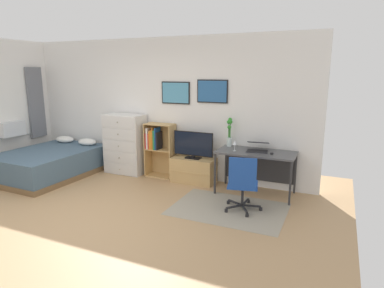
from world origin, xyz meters
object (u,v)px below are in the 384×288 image
desk (257,158)px  bookshelf (158,146)px  dresser (125,144)px  laptop (258,147)px  tv_stand (194,170)px  office_chair (243,183)px  television (193,145)px  bed (50,163)px  computer_mouse (272,153)px  bamboo_vase (229,132)px  wine_glass (235,143)px

desk → bookshelf: bearing=177.3°
dresser → laptop: size_ratio=2.82×
tv_stand → office_chair: (1.21, -0.96, 0.22)m
television → dresser: bearing=179.7°
bookshelf → laptop: bearing=-2.7°
bed → dresser: 1.53m
laptop → bed: bearing=-176.5°
computer_mouse → office_chair: bearing=-108.6°
desk → bamboo_vase: (-0.54, 0.13, 0.39)m
bed → computer_mouse: bearing=9.6°
laptop → tv_stand: bearing=170.8°
bed → bookshelf: bearing=24.4°
bed → desk: (4.01, 0.76, 0.35)m
wine_glass → bookshelf: bearing=170.6°
dresser → computer_mouse: 3.01m
television → computer_mouse: bearing=-6.0°
bookshelf → tv_stand: 0.89m
dresser → computer_mouse: dresser is taller
television → wine_glass: television is taller
desk → office_chair: 0.93m
bamboo_vase → bookshelf: bearing=-178.4°
bed → office_chair: bearing=-0.9°
dresser → bamboo_vase: size_ratio=2.35×
bed → office_chair: (4.02, -0.15, 0.19)m
bed → computer_mouse: (4.28, 0.63, 0.49)m
bamboo_vase → wine_glass: (0.20, -0.31, -0.12)m
dresser → wine_glass: (2.39, -0.20, 0.27)m
bamboo_vase → wine_glass: bearing=-57.9°
wine_glass → tv_stand: bearing=165.6°
bamboo_vase → wine_glass: bamboo_vase is taller
bed → bamboo_vase: (3.46, 0.90, 0.73)m
laptop → bamboo_vase: size_ratio=0.83×
office_chair → dresser: bearing=148.5°
bed → desk: bearing=12.1°
dresser → bookshelf: dresser is taller
television → office_chair: bearing=-37.5°
bed → television: 2.94m
bookshelf → laptop: size_ratio=2.48×
desk → office_chair: (0.01, -0.92, -0.15)m
dresser → wine_glass: dresser is taller
bed → tv_stand: 2.91m
television → wine_glass: bearing=-13.0°
tv_stand → bed: bearing=-164.0°
desk → office_chair: size_ratio=1.52×
bed → office_chair: office_chair is taller
dresser → television: (1.53, -0.01, 0.11)m
desk → office_chair: bearing=-89.4°
bamboo_vase → desk: bearing=-13.7°
computer_mouse → wine_glass: size_ratio=0.58×
television → bamboo_vase: size_ratio=1.51×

